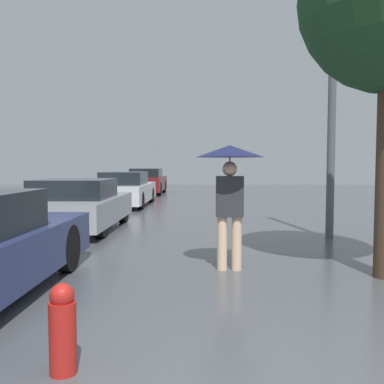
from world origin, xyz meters
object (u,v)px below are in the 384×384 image
Objects in this scene: parked_car_second at (77,205)px; parked_car_third at (125,190)px; street_lamp at (332,110)px; fire_hydrant at (63,329)px; parked_car_farthest at (147,182)px; pedestrian at (230,173)px.

parked_car_third is (0.05, 5.80, 0.02)m from parked_car_second.
street_lamp is 7.34× the size of fire_hydrant.
fire_hydrant is (1.91, -18.86, -0.30)m from parked_car_farthest.
street_lamp is at bearing -67.46° from parked_car_farthest.
parked_car_second is 0.93× the size of parked_car_farthest.
street_lamp is (5.46, -13.15, 1.95)m from parked_car_farthest.
parked_car_farthest is (-3.27, 15.82, -0.75)m from pedestrian.
parked_car_farthest is (-0.05, 6.29, 0.04)m from parked_car_third.
fire_hydrant is (-3.55, -5.71, -2.25)m from street_lamp.
fire_hydrant is (-1.36, -3.04, -1.05)m from pedestrian.
parked_car_farthest reaches higher than parked_car_second.
pedestrian is at bearing -71.30° from parked_car_third.
pedestrian is at bearing -48.70° from parked_car_second.
pedestrian is at bearing 65.88° from fire_hydrant.
pedestrian is 2.70× the size of fire_hydrant.
parked_car_third is at bearing 98.43° from fire_hydrant.
pedestrian is 10.10m from parked_car_third.
pedestrian reaches higher than parked_car_second.
street_lamp is 7.09m from fire_hydrant.
parked_car_second is 5.80m from parked_car_third.
pedestrian reaches higher than parked_car_farthest.
parked_car_third is 0.95× the size of street_lamp.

